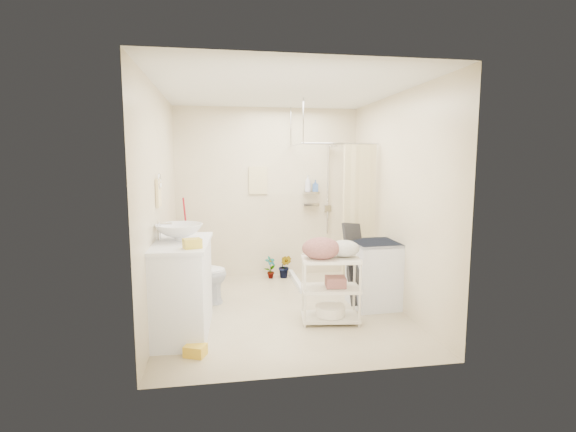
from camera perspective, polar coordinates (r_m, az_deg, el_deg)
name	(u,v)px	position (r m, az deg, el deg)	size (l,w,h in m)	color
floor	(283,309)	(5.19, -0.68, -12.65)	(3.20, 3.20, 0.00)	#BFB28F
ceiling	(283,89)	(4.95, -0.73, 16.93)	(2.80, 3.20, 0.04)	silver
wall_back	(268,193)	(6.48, -2.79, 3.15)	(2.80, 0.04, 2.60)	beige
wall_front	(312,223)	(3.34, 3.34, -0.91)	(2.80, 0.04, 2.60)	beige
wall_left	(160,205)	(4.90, -17.14, 1.44)	(0.04, 3.20, 2.60)	beige
wall_right	(395,201)	(5.29, 14.47, 1.96)	(0.04, 3.20, 2.60)	beige
vanity	(180,287)	(4.53, -14.57, -9.43)	(0.62, 1.11, 0.97)	silver
sink	(179,232)	(4.49, -14.65, -2.13)	(0.49, 0.49, 0.17)	silver
counter_basket	(192,243)	(4.04, -12.95, -3.67)	(0.16, 0.13, 0.09)	gold
floor_basket	(195,348)	(4.13, -12.56, -17.24)	(0.27, 0.21, 0.15)	yellow
toilet	(197,274)	(5.43, -12.37, -7.73)	(0.42, 0.74, 0.76)	silver
mop	(184,240)	(6.39, -14.00, -3.20)	(0.12, 0.12, 1.26)	#A20E1C
potted_plant_a	(270,267)	(6.45, -2.42, -7.05)	(0.18, 0.12, 0.34)	brown
potted_plant_b	(285,266)	(6.47, -0.42, -6.91)	(0.20, 0.16, 0.36)	brown
hanging_towel	(258,180)	(6.44, -4.12, 4.89)	(0.28, 0.03, 0.42)	beige
towel_ring	(158,191)	(4.68, -17.31, 3.26)	(0.04, 0.22, 0.34)	beige
tp_holder	(166,254)	(5.03, -16.35, -5.07)	(0.08, 0.12, 0.14)	white
shower	(330,212)	(6.13, 5.73, 0.52)	(1.10, 1.10, 2.10)	white
shampoo_bottle_a	(308,184)	(6.49, 2.73, 4.44)	(0.10, 0.10, 0.25)	silver
shampoo_bottle_b	(315,186)	(6.50, 3.76, 4.15)	(0.08, 0.09, 0.19)	#37599A
washing_machine	(375,274)	(5.31, 11.77, -7.76)	(0.55, 0.57, 0.81)	silver
laundry_rack	(331,284)	(4.71, 5.84, -9.20)	(0.64, 0.37, 0.88)	beige
ironing_board	(356,264)	(5.25, 9.24, -6.45)	(0.30, 0.09, 1.06)	black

